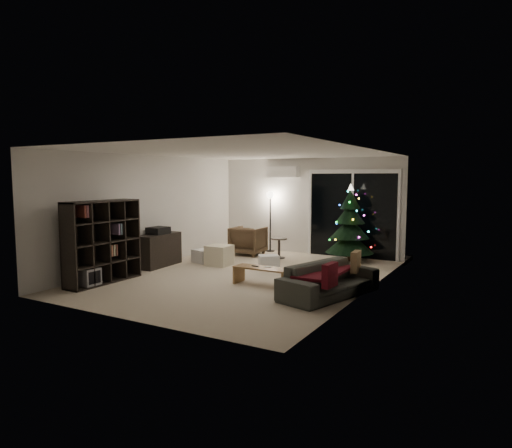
{
  "coord_description": "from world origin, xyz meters",
  "views": [
    {
      "loc": [
        4.73,
        -7.8,
        2.02
      ],
      "look_at": [
        0.1,
        0.3,
        1.05
      ],
      "focal_mm": 32.0,
      "sensor_mm": 36.0,
      "label": 1
    }
  ],
  "objects_px": {
    "armchair": "(248,241)",
    "coffee_table": "(262,276)",
    "christmas_tree": "(350,223)",
    "bookshelf": "(96,241)",
    "media_cabinet": "(159,250)",
    "sofa": "(329,280)"
  },
  "relations": [
    {
      "from": "bookshelf",
      "to": "christmas_tree",
      "type": "distance_m",
      "value": 5.74
    },
    {
      "from": "coffee_table",
      "to": "christmas_tree",
      "type": "xyz_separation_m",
      "value": [
        0.63,
        3.19,
        0.76
      ]
    },
    {
      "from": "sofa",
      "to": "christmas_tree",
      "type": "bearing_deg",
      "value": 28.8
    },
    {
      "from": "armchair",
      "to": "coffee_table",
      "type": "height_order",
      "value": "armchair"
    },
    {
      "from": "media_cabinet",
      "to": "christmas_tree",
      "type": "relative_size",
      "value": 0.63
    },
    {
      "from": "bookshelf",
      "to": "sofa",
      "type": "bearing_deg",
      "value": 22.47
    },
    {
      "from": "armchair",
      "to": "christmas_tree",
      "type": "relative_size",
      "value": 0.44
    },
    {
      "from": "media_cabinet",
      "to": "coffee_table",
      "type": "xyz_separation_m",
      "value": [
        2.94,
        -0.46,
        -0.2
      ]
    },
    {
      "from": "bookshelf",
      "to": "media_cabinet",
      "type": "distance_m",
      "value": 1.82
    },
    {
      "from": "armchair",
      "to": "christmas_tree",
      "type": "height_order",
      "value": "christmas_tree"
    },
    {
      "from": "armchair",
      "to": "media_cabinet",
      "type": "bearing_deg",
      "value": 62.61
    },
    {
      "from": "christmas_tree",
      "to": "media_cabinet",
      "type": "bearing_deg",
      "value": -142.61
    },
    {
      "from": "christmas_tree",
      "to": "sofa",
      "type": "bearing_deg",
      "value": -77.44
    },
    {
      "from": "coffee_table",
      "to": "sofa",
      "type": "bearing_deg",
      "value": -4.64
    },
    {
      "from": "armchair",
      "to": "coffee_table",
      "type": "bearing_deg",
      "value": 120.54
    },
    {
      "from": "armchair",
      "to": "coffee_table",
      "type": "distance_m",
      "value": 3.41
    },
    {
      "from": "bookshelf",
      "to": "christmas_tree",
      "type": "bearing_deg",
      "value": 58.54
    },
    {
      "from": "armchair",
      "to": "sofa",
      "type": "bearing_deg",
      "value": 134.33
    },
    {
      "from": "sofa",
      "to": "coffee_table",
      "type": "relative_size",
      "value": 1.79
    },
    {
      "from": "bookshelf",
      "to": "coffee_table",
      "type": "bearing_deg",
      "value": 30.98
    },
    {
      "from": "media_cabinet",
      "to": "bookshelf",
      "type": "bearing_deg",
      "value": -94.59
    },
    {
      "from": "media_cabinet",
      "to": "coffee_table",
      "type": "bearing_deg",
      "value": -13.52
    }
  ]
}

